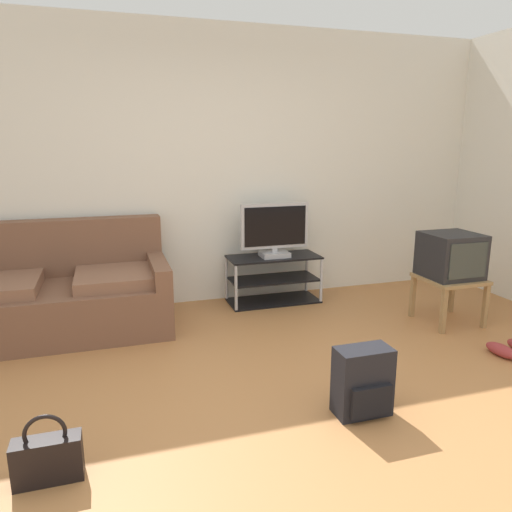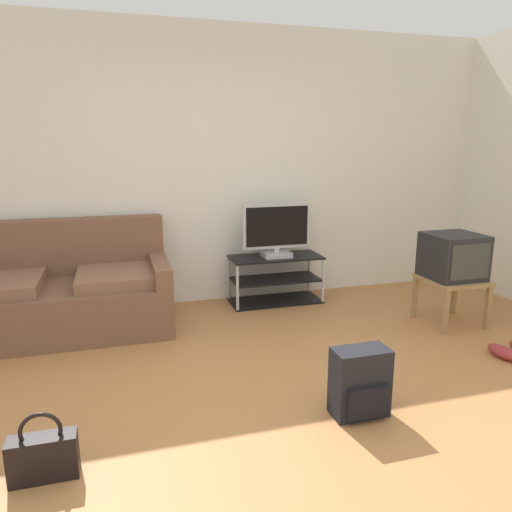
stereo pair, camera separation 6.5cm
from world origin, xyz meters
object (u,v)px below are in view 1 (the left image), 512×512
object	(u,v)px
side_table	(449,284)
crt_tv	(451,255)
flat_tv	(275,231)
backpack	(363,382)
handbag	(48,458)
tv_stand	(273,279)
sneakers_pair	(512,349)
couch	(60,294)

from	to	relation	value
side_table	crt_tv	world-z (taller)	crt_tv
side_table	crt_tv	bearing A→B (deg)	90.00
flat_tv	backpack	bearing A→B (deg)	-95.15
flat_tv	handbag	xyz separation A→B (m)	(-1.93, -2.21, -0.62)
tv_stand	backpack	world-z (taller)	tv_stand
flat_tv	handbag	bearing A→B (deg)	-131.16
backpack	tv_stand	bearing A→B (deg)	101.55
sneakers_pair	handbag	bearing A→B (deg)	-171.69
backpack	sneakers_pair	distance (m)	1.59
tv_stand	side_table	bearing A→B (deg)	-37.93
tv_stand	backpack	bearing A→B (deg)	-95.09
backpack	handbag	world-z (taller)	backpack
handbag	tv_stand	bearing A→B (deg)	49.13
side_table	sneakers_pair	xyz separation A→B (m)	(0.03, -0.73, -0.31)
sneakers_pair	couch	bearing A→B (deg)	154.92
couch	handbag	distance (m)	2.06
flat_tv	backpack	xyz separation A→B (m)	(-0.19, -2.13, -0.54)
tv_stand	sneakers_pair	bearing A→B (deg)	-52.57
couch	flat_tv	distance (m)	2.06
flat_tv	handbag	world-z (taller)	flat_tv
flat_tv	crt_tv	world-z (taller)	flat_tv
backpack	sneakers_pair	bearing A→B (deg)	31.23
side_table	handbag	xyz separation A→B (m)	(-3.24, -1.21, -0.23)
couch	tv_stand	size ratio (longest dim) A/B	1.95
sneakers_pair	tv_stand	bearing A→B (deg)	127.43
sneakers_pair	side_table	bearing A→B (deg)	92.28
tv_stand	flat_tv	size ratio (longest dim) A/B	1.33
couch	handbag	world-z (taller)	couch
tv_stand	flat_tv	xyz separation A→B (m)	(0.00, -0.02, 0.50)
tv_stand	sneakers_pair	size ratio (longest dim) A/B	2.56
sneakers_pair	flat_tv	bearing A→B (deg)	127.79
flat_tv	couch	bearing A→B (deg)	-175.40
backpack	crt_tv	bearing A→B (deg)	53.92
couch	handbag	xyz separation A→B (m)	(0.08, -2.05, -0.20)
handbag	side_table	bearing A→B (deg)	20.43
tv_stand	side_table	distance (m)	1.67
flat_tv	crt_tv	bearing A→B (deg)	-36.87
flat_tv	side_table	size ratio (longest dim) A/B	1.40
sneakers_pair	crt_tv	bearing A→B (deg)	92.23
couch	crt_tv	xyz separation A→B (m)	(3.32, -0.82, 0.29)
crt_tv	handbag	bearing A→B (deg)	-159.32
tv_stand	side_table	world-z (taller)	tv_stand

